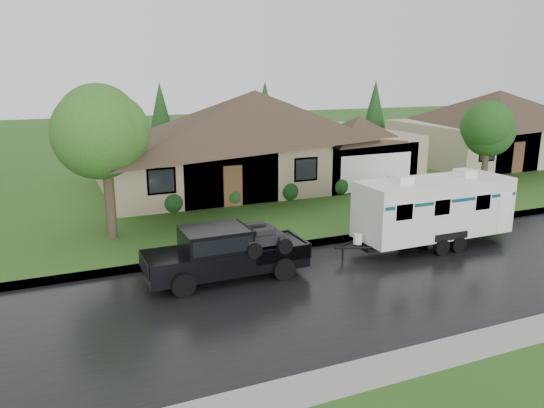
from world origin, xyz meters
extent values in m
plane|color=#30591B|center=(0.00, 0.00, 0.00)|extent=(140.00, 140.00, 0.00)
cube|color=black|center=(0.00, -2.00, 0.01)|extent=(140.00, 8.00, 0.01)
cube|color=gray|center=(0.00, 2.25, 0.07)|extent=(140.00, 0.50, 0.15)
cube|color=#30591B|center=(0.00, 15.00, 0.07)|extent=(140.00, 26.00, 0.15)
cube|color=tan|center=(2.00, 14.00, 1.65)|extent=(18.00, 10.00, 3.00)
pyramid|color=#392B1F|center=(2.00, 14.00, 5.75)|extent=(19.44, 10.80, 2.60)
cube|color=tan|center=(7.40, 11.00, 1.50)|extent=(5.76, 4.00, 2.70)
cube|color=tan|center=(22.00, 14.50, 1.65)|extent=(14.00, 9.00, 3.00)
pyramid|color=#392B1F|center=(22.00, 14.50, 5.45)|extent=(15.12, 9.72, 2.30)
cylinder|color=#382B1E|center=(-7.59, 6.02, 1.50)|extent=(0.42, 0.42, 2.69)
sphere|color=#3A7425|center=(-7.59, 6.02, 4.44)|extent=(3.72, 3.72, 3.72)
cylinder|color=#382B1E|center=(13.34, 6.85, 1.25)|extent=(0.37, 0.37, 2.20)
sphere|color=#24581C|center=(13.34, 6.85, 3.65)|extent=(3.03, 3.03, 3.03)
sphere|color=#143814|center=(-4.30, 9.30, 0.65)|extent=(1.00, 1.00, 1.00)
sphere|color=#143814|center=(-1.15, 9.30, 0.65)|extent=(1.00, 1.00, 1.00)
sphere|color=#143814|center=(2.00, 9.30, 0.65)|extent=(1.00, 1.00, 1.00)
sphere|color=#143814|center=(5.15, 9.30, 0.65)|extent=(1.00, 1.00, 1.00)
sphere|color=#143814|center=(8.30, 9.30, 0.65)|extent=(1.00, 1.00, 1.00)
cube|color=black|center=(-4.57, 0.28, 0.71)|extent=(5.45, 1.82, 0.78)
cube|color=black|center=(-6.56, 0.28, 0.95)|extent=(1.45, 1.77, 0.32)
cube|color=black|center=(-4.93, 0.28, 1.41)|extent=(2.18, 1.71, 0.82)
cube|color=black|center=(-4.93, 0.28, 1.45)|extent=(2.00, 1.74, 0.50)
cube|color=black|center=(-2.84, 0.28, 0.89)|extent=(2.00, 1.72, 0.05)
cylinder|color=black|center=(-6.29, -0.61, 0.38)|extent=(0.76, 0.29, 0.76)
cylinder|color=black|center=(-6.29, 1.17, 0.38)|extent=(0.76, 0.29, 0.76)
cylinder|color=black|center=(-2.84, -0.61, 0.38)|extent=(0.76, 0.29, 0.76)
cylinder|color=black|center=(-2.84, 1.17, 0.38)|extent=(0.76, 0.29, 0.76)
cube|color=white|center=(4.13, 0.28, 1.61)|extent=(6.36, 2.18, 2.22)
cube|color=black|center=(4.13, 0.28, 0.36)|extent=(6.72, 1.09, 0.13)
cube|color=#0A404C|center=(4.13, 0.28, 2.10)|extent=(6.23, 2.20, 0.13)
cube|color=white|center=(2.50, 0.28, 2.87)|extent=(0.64, 0.73, 0.29)
cube|color=white|center=(5.59, 0.28, 2.87)|extent=(0.64, 0.73, 0.29)
cylinder|color=black|center=(3.72, -0.79, 0.32)|extent=(0.64, 0.22, 0.64)
cylinder|color=black|center=(3.72, 1.36, 0.32)|extent=(0.64, 0.22, 0.64)
cylinder|color=black|center=(4.54, -0.79, 0.32)|extent=(0.64, 0.22, 0.64)
cylinder|color=black|center=(4.54, 1.36, 0.32)|extent=(0.64, 0.22, 0.64)
camera|label=1|loc=(-9.90, -15.82, 6.86)|focal=35.00mm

